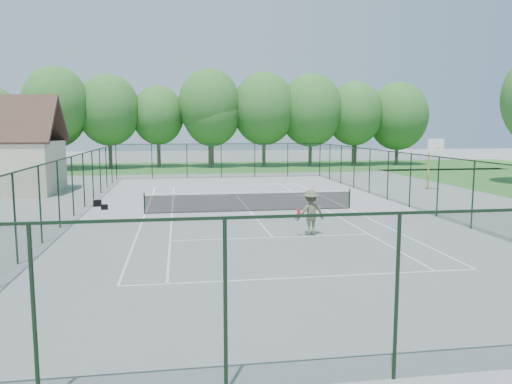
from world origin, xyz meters
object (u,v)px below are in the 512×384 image
tennis_net (250,201)px  basketball_goal (433,154)px  sports_bag_a (97,203)px  tennis_player (310,213)px

tennis_net → basketball_goal: (14.08, 7.10, 1.99)m
tennis_net → basketball_goal: basketball_goal is taller
sports_bag_a → tennis_player: bearing=-53.2°
tennis_net → basketball_goal: 15.89m
tennis_net → tennis_player: size_ratio=5.63×
tennis_net → tennis_player: (1.63, -6.19, 0.38)m
basketball_goal → sports_bag_a: 22.89m
basketball_goal → tennis_player: (-12.45, -13.29, -1.62)m
basketball_goal → sports_bag_a: bearing=-169.6°
sports_bag_a → tennis_net: bearing=-30.2°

